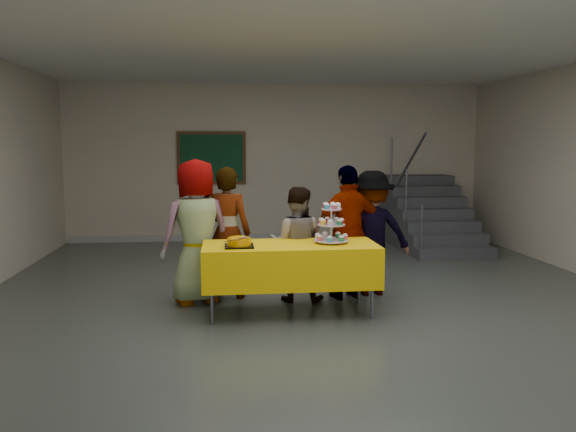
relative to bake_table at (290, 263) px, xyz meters
name	(u,v)px	position (x,y,z in m)	size (l,w,h in m)	color
room_shell	(321,116)	(0.32, -0.05, 1.57)	(10.00, 10.04, 3.02)	#4C514C
bake_table	(290,263)	(0.00, 0.00, 0.00)	(1.88, 0.78, 0.77)	#595960
cupcake_stand	(331,226)	(0.45, 0.02, 0.40)	(0.38, 0.38, 0.44)	silver
bear_cake	(239,241)	(-0.55, -0.11, 0.27)	(0.32, 0.36, 0.12)	black
schoolchild_a	(197,232)	(-1.02, 0.56, 0.28)	(0.82, 0.53, 1.68)	slate
schoolchild_b	(227,233)	(-0.67, 0.76, 0.23)	(0.58, 0.38, 1.58)	slate
schoolchild_c	(296,244)	(0.13, 0.51, 0.12)	(0.66, 0.51, 1.35)	slate
schoolchild_d	(349,232)	(0.77, 0.56, 0.24)	(0.94, 0.39, 1.60)	slate
schoolchild_e	(372,233)	(1.09, 0.71, 0.21)	(0.98, 0.57, 1.52)	slate
staircase	(426,218)	(3.02, 4.06, -0.07)	(1.30, 2.40, 2.04)	#424447
noticeboard	(212,158)	(-0.93, 4.89, 1.04)	(1.30, 0.05, 1.00)	#472B16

